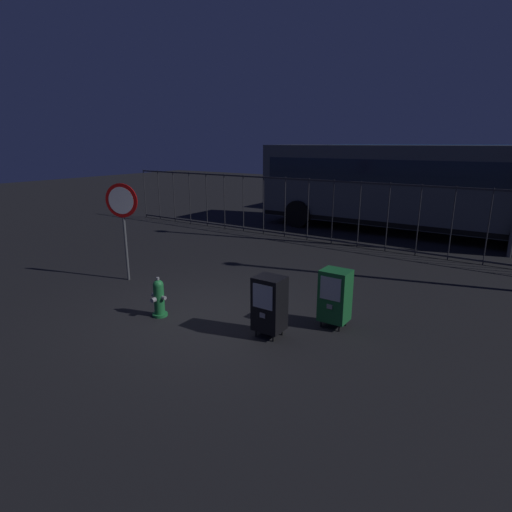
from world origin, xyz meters
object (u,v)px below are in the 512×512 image
at_px(stop_sign, 123,212).
at_px(newspaper_box_secondary, 269,303).
at_px(fire_hydrant, 159,298).
at_px(bus_near, 410,184).
at_px(bus_far, 453,177).
at_px(newspaper_box_primary, 335,295).

bearing_deg(stop_sign, newspaper_box_secondary, -8.09).
bearing_deg(newspaper_box_secondary, fire_hydrant, -168.18).
bearing_deg(bus_near, stop_sign, -113.77).
height_order(fire_hydrant, stop_sign, stop_sign).
distance_m(newspaper_box_secondary, bus_far, 13.65).
xyz_separation_m(newspaper_box_primary, bus_far, (-0.41, 12.66, 1.14)).
bearing_deg(bus_far, stop_sign, -109.35).
xyz_separation_m(newspaper_box_primary, bus_near, (-1.09, 8.68, 1.14)).
bearing_deg(newspaper_box_secondary, stop_sign, 171.91).
bearing_deg(newspaper_box_secondary, bus_near, 92.12).
height_order(newspaper_box_secondary, bus_far, bus_far).
xyz_separation_m(newspaper_box_secondary, stop_sign, (-4.27, 0.61, 1.03)).
height_order(newspaper_box_primary, bus_far, bus_far).
relative_size(newspaper_box_primary, newspaper_box_secondary, 1.00).
relative_size(fire_hydrant, newspaper_box_primary, 0.73).
bearing_deg(stop_sign, newspaper_box_primary, 3.78).
bearing_deg(fire_hydrant, newspaper_box_secondary, 11.82).
distance_m(stop_sign, bus_far, 13.78).
distance_m(newspaper_box_primary, bus_far, 12.72).
xyz_separation_m(fire_hydrant, bus_near, (1.75, 10.06, 1.36)).
xyz_separation_m(stop_sign, bus_near, (3.92, 9.01, 0.11)).
xyz_separation_m(stop_sign, bus_far, (4.59, 12.99, 0.11)).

